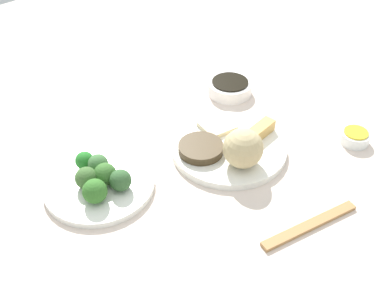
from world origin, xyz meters
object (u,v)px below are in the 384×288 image
at_px(main_plate, 229,148).
at_px(broccoli_plate, 100,184).
at_px(soy_sauce_bowl, 230,88).
at_px(sauce_ramekin_hot_mustard, 355,138).
at_px(chopsticks_pair, 310,225).

distance_m(main_plate, broccoli_plate, 0.29).
xyz_separation_m(soy_sauce_bowl, sauce_ramekin_hot_mustard, (-0.33, -0.06, -0.00)).
height_order(broccoli_plate, sauce_ramekin_hot_mustard, sauce_ramekin_hot_mustard).
height_order(broccoli_plate, soy_sauce_bowl, soy_sauce_bowl).
bearing_deg(chopsticks_pair, sauce_ramekin_hot_mustard, -74.02).
bearing_deg(sauce_ramekin_hot_mustard, broccoli_plate, 61.68).
bearing_deg(sauce_ramekin_hot_mustard, main_plate, 52.93).
distance_m(main_plate, sauce_ramekin_hot_mustard, 0.29).
bearing_deg(soy_sauce_bowl, broccoli_plate, 97.82).
relative_size(main_plate, soy_sauce_bowl, 2.24).
bearing_deg(broccoli_plate, soy_sauce_bowl, -82.18).
bearing_deg(main_plate, sauce_ramekin_hot_mustard, -127.07).
bearing_deg(main_plate, soy_sauce_bowl, -47.19).
distance_m(broccoli_plate, chopsticks_pair, 0.42).
relative_size(broccoli_plate, soy_sauce_bowl, 1.95).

